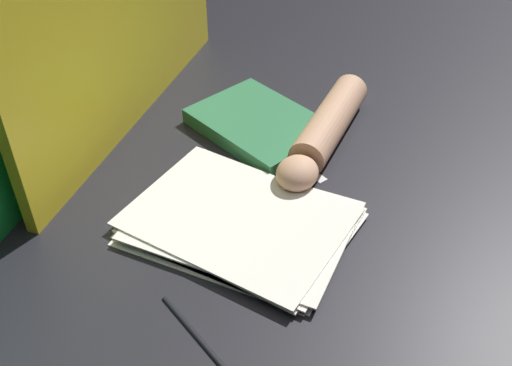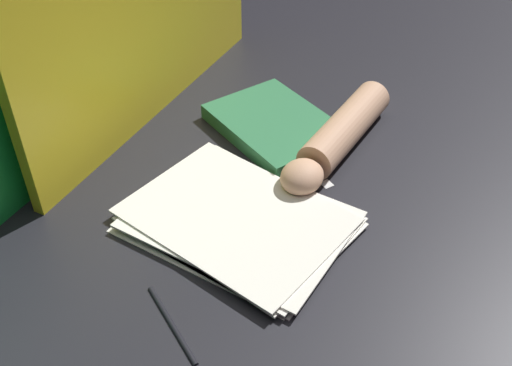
{
  "view_description": "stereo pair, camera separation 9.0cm",
  "coord_description": "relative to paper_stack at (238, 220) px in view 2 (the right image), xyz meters",
  "views": [
    {
      "loc": [
        -0.61,
        -0.25,
        0.63
      ],
      "look_at": [
        0.01,
        0.06,
        0.06
      ],
      "focal_mm": 42.0,
      "sensor_mm": 36.0,
      "label": 1
    },
    {
      "loc": [
        -0.56,
        -0.33,
        0.63
      ],
      "look_at": [
        0.01,
        0.06,
        0.06
      ],
      "focal_mm": 42.0,
      "sensor_mm": 36.0,
      "label": 2
    }
  ],
  "objects": [
    {
      "name": "paper_scrap_near",
      "position": [
        0.16,
        -0.07,
        -0.01
      ],
      "size": [
        0.02,
        0.02,
        0.0
      ],
      "color": "white",
      "rests_on": "ground_plane"
    },
    {
      "name": "hand_forearm",
      "position": [
        0.25,
        -0.04,
        0.02
      ],
      "size": [
        0.33,
        0.08,
        0.06
      ],
      "color": "tan",
      "rests_on": "ground_plane"
    },
    {
      "name": "pen",
      "position": [
        -0.2,
        -0.04,
        -0.01
      ],
      "size": [
        0.07,
        0.13,
        0.01
      ],
      "color": "black",
      "rests_on": "ground_plane"
    },
    {
      "name": "ground_plane",
      "position": [
        0.02,
        -0.07,
        -0.01
      ],
      "size": [
        6.0,
        6.0,
        0.0
      ],
      "primitive_type": "plane",
      "color": "black"
    },
    {
      "name": "book_closed",
      "position": [
        0.24,
        0.09,
        0.0
      ],
      "size": [
        0.25,
        0.29,
        0.03
      ],
      "color": "#2D7247",
      "rests_on": "ground_plane"
    },
    {
      "name": "paper_scrap_mid",
      "position": [
        0.03,
        -0.08,
        -0.01
      ],
      "size": [
        0.02,
        0.02,
        0.0
      ],
      "color": "white",
      "rests_on": "ground_plane"
    },
    {
      "name": "backdrop_panel_center",
      "position": [
        0.18,
        0.32,
        0.17
      ],
      "size": [
        0.68,
        0.12,
        0.35
      ],
      "color": "yellow",
      "rests_on": "ground_plane"
    },
    {
      "name": "scissors",
      "position": [
        0.07,
        -0.01,
        -0.0
      ],
      "size": [
        0.1,
        0.16,
        0.01
      ],
      "color": "silver",
      "rests_on": "ground_plane"
    },
    {
      "name": "paper_stack",
      "position": [
        0.0,
        0.0,
        0.0
      ],
      "size": [
        0.26,
        0.34,
        0.02
      ],
      "color": "white",
      "rests_on": "ground_plane"
    }
  ]
}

